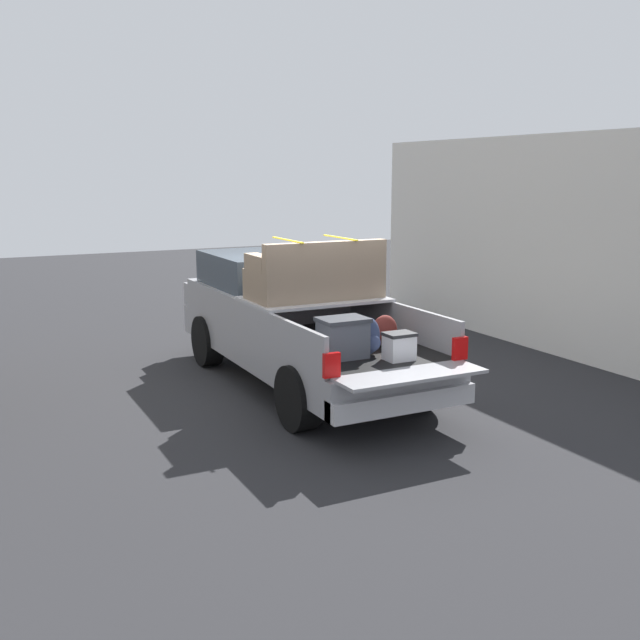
% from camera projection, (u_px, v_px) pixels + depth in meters
% --- Properties ---
extents(ground_plane, '(40.00, 40.00, 0.00)m').
position_uv_depth(ground_plane, '(302.00, 385.00, 11.07)').
color(ground_plane, '#262628').
extents(pickup_truck, '(6.05, 2.06, 2.23)m').
position_uv_depth(pickup_truck, '(291.00, 318.00, 11.20)').
color(pickup_truck, gray).
rests_on(pickup_truck, ground_plane).
extents(building_facade, '(11.32, 0.36, 3.77)m').
position_uv_depth(building_facade, '(582.00, 248.00, 12.33)').
color(building_facade, silver).
rests_on(building_facade, ground_plane).
extents(trash_can, '(0.60, 0.60, 0.98)m').
position_uv_depth(trash_can, '(354.00, 300.00, 15.48)').
color(trash_can, '#2D2D33').
rests_on(trash_can, ground_plane).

